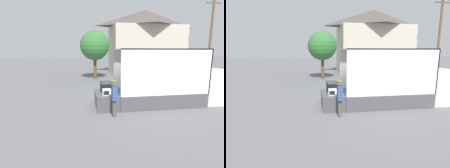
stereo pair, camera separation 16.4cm
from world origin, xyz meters
The scene contains 9 objects.
ground_plane centered at (0.00, 0.00, 0.00)m, with size 160.00×160.00×0.00m, color slate.
box_truck centered at (4.08, 0.00, 0.92)m, with size 7.15×2.24×3.36m.
tailgate_deck centered at (-0.62, 0.00, 0.42)m, with size 1.23×2.13×0.84m, color #4C4C51.
microwave centered at (-0.66, -0.48, 1.01)m, with size 0.46×0.42×0.33m.
portable_generator centered at (-0.53, 0.32, 1.07)m, with size 0.74×0.53×0.62m.
worker_person centered at (-0.44, -1.63, 1.14)m, with size 0.33×0.44×1.83m.
house_backdrop centered at (7.10, 15.30, 4.56)m, with size 10.36×6.71×8.94m.
utility_pole centered at (12.84, 9.03, 4.73)m, with size 1.80×0.28×9.14m.
street_tree centered at (-0.54, 10.54, 3.80)m, with size 3.31×3.31×5.48m.
Camera 1 is at (-1.89, -9.75, 3.24)m, focal length 28.00 mm.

